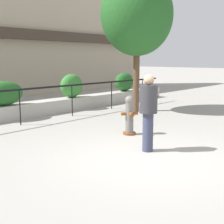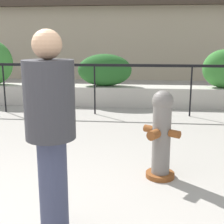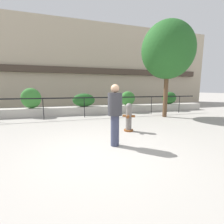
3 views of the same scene
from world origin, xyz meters
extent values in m
plane|color=#9E9991|center=(0.00, 0.00, 0.00)|extent=(120.00, 120.00, 0.00)
cube|color=tan|center=(0.00, 12.00, 4.00)|extent=(30.00, 1.00, 8.00)
cube|color=#3F3328|center=(0.00, 11.32, 3.36)|extent=(27.00, 0.36, 0.56)
cube|color=#B7B2A8|center=(0.00, 6.00, 0.25)|extent=(18.00, 0.70, 0.50)
cube|color=black|center=(0.00, 4.90, 1.12)|extent=(15.00, 0.05, 0.06)
cylinder|color=black|center=(-2.14, 4.90, 0.57)|extent=(0.04, 0.04, 1.15)
cylinder|color=black|center=(0.00, 4.90, 0.57)|extent=(0.04, 0.04, 1.15)
cylinder|color=black|center=(2.14, 4.90, 0.57)|extent=(0.04, 0.04, 1.15)
cylinder|color=black|center=(4.29, 4.90, 0.57)|extent=(0.04, 0.04, 1.15)
cylinder|color=black|center=(6.43, 4.90, 0.57)|extent=(0.04, 0.04, 1.15)
ellipsoid|color=#387F33|center=(-2.92, 6.00, 1.08)|extent=(1.08, 0.69, 1.17)
ellipsoid|color=#235B23|center=(0.09, 6.00, 0.91)|extent=(1.40, 0.70, 0.83)
ellipsoid|color=#387F33|center=(3.08, 6.00, 0.98)|extent=(1.05, 0.63, 0.95)
ellipsoid|color=#235B23|center=(6.44, 6.00, 0.95)|extent=(1.13, 0.68, 0.90)
cylinder|color=brown|center=(1.34, 1.59, 0.03)|extent=(0.49, 0.49, 0.06)
cylinder|color=slate|center=(1.34, 1.59, 0.48)|extent=(0.30, 0.30, 0.85)
sphere|color=slate|center=(1.34, 1.59, 0.95)|extent=(0.25, 0.25, 0.25)
cylinder|color=brown|center=(1.24, 1.44, 0.59)|extent=(0.17, 0.18, 0.11)
cylinder|color=brown|center=(1.19, 1.68, 0.59)|extent=(0.15, 0.14, 0.09)
cylinder|color=brown|center=(1.48, 1.49, 0.59)|extent=(0.15, 0.14, 0.09)
cylinder|color=brown|center=(4.51, 3.80, 1.23)|extent=(0.24, 0.24, 2.46)
ellipsoid|color=#235B23|center=(4.51, 3.80, 3.70)|extent=(2.94, 2.64, 3.08)
cylinder|color=#383D56|center=(0.38, 0.29, 0.44)|extent=(0.34, 0.34, 0.88)
cylinder|color=#333338|center=(0.38, 0.29, 1.19)|extent=(0.56, 0.56, 0.62)
sphere|color=tan|center=(0.38, 0.29, 1.61)|extent=(0.23, 0.23, 0.23)
camera|label=1|loc=(-5.24, -3.66, 2.08)|focal=50.00mm
camera|label=2|loc=(1.12, -2.03, 1.64)|focal=50.00mm
camera|label=3|loc=(-0.84, -3.62, 1.60)|focal=24.00mm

